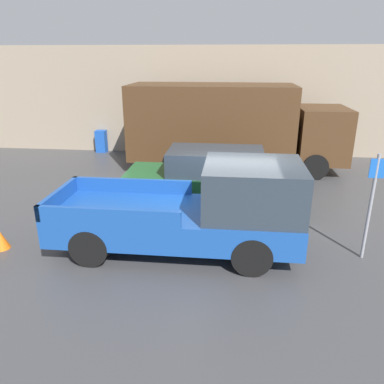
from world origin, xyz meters
name	(u,v)px	position (x,y,z in m)	size (l,w,h in m)	color
ground_plane	(225,233)	(0.00, 0.00, 0.00)	(60.00, 60.00, 0.00)	#3D3D3F
building_wall	(231,102)	(0.00, 8.14, 2.30)	(28.00, 0.15, 4.60)	gray
pickup_truck	(200,211)	(-0.56, -0.93, 0.98)	(5.41, 2.03, 2.07)	#194799
car	(212,178)	(-0.45, 1.77, 0.85)	(4.85, 1.82, 1.70)	#1E592D
delivery_truck	(229,124)	(-0.04, 5.83, 1.72)	(8.06, 2.50, 3.18)	#472D19
parking_sign	(371,201)	(3.02, -0.87, 1.32)	(0.30, 0.07, 2.34)	gray
newspaper_box	(101,141)	(-5.85, 7.81, 0.49)	(0.45, 0.40, 0.99)	#194CB2
traffic_cone	(0,239)	(-5.09, -1.34, 0.23)	(0.38, 0.38, 0.46)	orange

